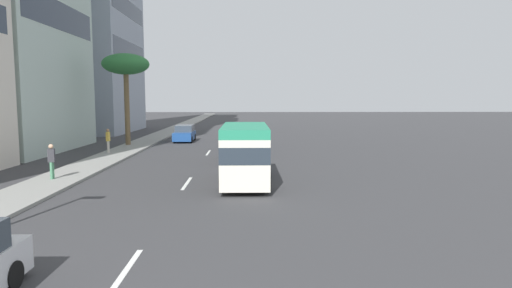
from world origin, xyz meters
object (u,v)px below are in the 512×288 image
object	(u,v)px
car_fourth	(185,134)
car_sixth	(245,140)
pedestrian_mid_block	(52,160)
palm_tree	(126,66)
car_second	(247,133)
van_third	(243,141)
minibus_lead	(245,152)
pedestrian_near_lamp	(108,139)

from	to	relation	value
car_fourth	car_sixth	world-z (taller)	car_fourth
pedestrian_mid_block	palm_tree	distance (m)	17.48
pedestrian_mid_block	car_second	bearing A→B (deg)	56.74
pedestrian_mid_block	car_fourth	bearing A→B (deg)	71.66
van_third	pedestrian_mid_block	distance (m)	12.05
minibus_lead	car_sixth	distance (m)	15.29
pedestrian_near_lamp	van_third	bearing A→B (deg)	74.89
pedestrian_mid_block	palm_tree	size ratio (longest dim) A/B	0.22
van_third	pedestrian_near_lamp	bearing A→B (deg)	70.25
pedestrian_near_lamp	palm_tree	distance (m)	8.15
minibus_lead	car_second	xyz separation A→B (m)	(21.69, -0.12, -0.84)
van_third	car_fourth	xyz separation A→B (m)	(13.57, 5.88, -0.61)
van_third	palm_tree	bearing A→B (deg)	47.90
van_third	car_fourth	distance (m)	14.80
pedestrian_near_lamp	pedestrian_mid_block	world-z (taller)	pedestrian_near_lamp
pedestrian_near_lamp	pedestrian_mid_block	size ratio (longest dim) A/B	1.01
minibus_lead	van_third	bearing A→B (deg)	1.03
car_second	pedestrian_near_lamp	size ratio (longest dim) A/B	2.52
car_sixth	pedestrian_near_lamp	distance (m)	11.06
pedestrian_near_lamp	car_fourth	bearing A→B (deg)	160.78
minibus_lead	van_third	distance (m)	7.82
minibus_lead	car_fourth	size ratio (longest dim) A/B	1.54
minibus_lead	palm_tree	distance (m)	20.77
car_fourth	car_second	bearing A→B (deg)	92.81
car_fourth	pedestrian_near_lamp	xyz separation A→B (m)	(-9.89, 4.37, 0.39)
minibus_lead	palm_tree	size ratio (longest dim) A/B	0.80
pedestrian_mid_block	van_third	bearing A→B (deg)	28.48
car_sixth	pedestrian_near_lamp	xyz separation A→B (m)	(-3.76, 10.39, 0.41)
car_second	car_fourth	distance (m)	6.15
car_second	van_third	distance (m)	13.89
car_fourth	palm_tree	bearing A→B (deg)	-45.83
car_second	pedestrian_mid_block	size ratio (longest dim) A/B	2.54
van_third	pedestrian_near_lamp	distance (m)	10.90
car_fourth	minibus_lead	bearing A→B (deg)	15.73
minibus_lead	pedestrian_mid_block	distance (m)	9.87
car_fourth	pedestrian_mid_block	xyz separation A→B (m)	(-20.72, 3.82, 0.38)
car_sixth	palm_tree	xyz separation A→B (m)	(1.85, 10.42, 6.32)
car_second	van_third	xyz separation A→B (m)	(-13.87, 0.26, 0.61)
minibus_lead	car_fourth	bearing A→B (deg)	15.73
car_second	pedestrian_near_lamp	bearing A→B (deg)	134.08
car_second	car_fourth	world-z (taller)	car_fourth
car_second	car_sixth	bearing A→B (deg)	178.88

